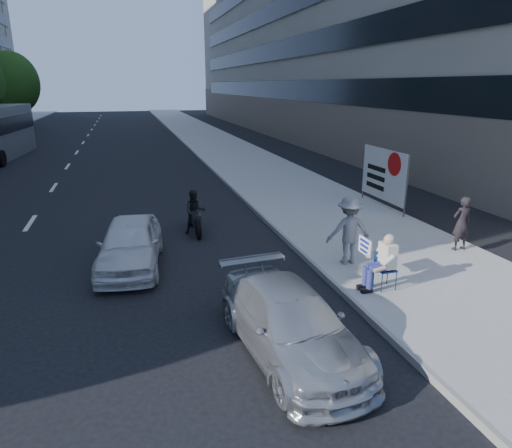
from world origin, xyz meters
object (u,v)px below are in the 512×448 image
object	(u,v)px
white_sedan_near	(130,244)
jogger	(349,230)
seated_protester	(381,259)
protest_banner	(384,174)
pedestrian_woman	(461,223)
parked_sedan	(290,323)
motorcycle	(195,214)

from	to	relation	value
white_sedan_near	jogger	bearing A→B (deg)	-9.60
seated_protester	protest_banner	distance (m)	7.61
pedestrian_woman	protest_banner	world-z (taller)	protest_banner
parked_sedan	seated_protester	bearing A→B (deg)	25.71
jogger	motorcycle	bearing A→B (deg)	-44.05
motorcycle	pedestrian_woman	bearing A→B (deg)	-29.57
jogger	protest_banner	distance (m)	6.24
pedestrian_woman	parked_sedan	xyz separation A→B (m)	(-6.30, -3.38, -0.33)
protest_banner	jogger	bearing A→B (deg)	-128.50
seated_protester	white_sedan_near	distance (m)	6.36
parked_sedan	white_sedan_near	distance (m)	5.62
seated_protester	jogger	distance (m)	1.65
parked_sedan	white_sedan_near	bearing A→B (deg)	112.74
motorcycle	jogger	bearing A→B (deg)	-49.53
white_sedan_near	motorcycle	world-z (taller)	motorcycle
jogger	white_sedan_near	size ratio (longest dim) A/B	0.47
protest_banner	white_sedan_near	distance (m)	9.91
seated_protester	white_sedan_near	xyz separation A→B (m)	(-5.45, 3.27, -0.22)
parked_sedan	white_sedan_near	xyz separation A→B (m)	(-2.66, 4.96, 0.06)
pedestrian_woman	white_sedan_near	world-z (taller)	pedestrian_woman
parked_sedan	motorcycle	size ratio (longest dim) A/B	2.00
motorcycle	protest_banner	bearing A→B (deg)	7.02
seated_protester	pedestrian_woman	size ratio (longest dim) A/B	0.85
pedestrian_woman	protest_banner	xyz separation A→B (m)	(0.38, 4.82, 0.48)
pedestrian_woman	motorcycle	xyz separation A→B (m)	(-6.89, 4.01, -0.28)
white_sedan_near	motorcycle	bearing A→B (deg)	56.69
jogger	pedestrian_woman	world-z (taller)	jogger
protest_banner	parked_sedan	xyz separation A→B (m)	(-6.68, -8.20, -0.81)
jogger	pedestrian_woman	bearing A→B (deg)	-173.02
white_sedan_near	motorcycle	xyz separation A→B (m)	(2.07, 2.43, -0.01)
jogger	parked_sedan	size ratio (longest dim) A/B	0.44
white_sedan_near	motorcycle	distance (m)	3.19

